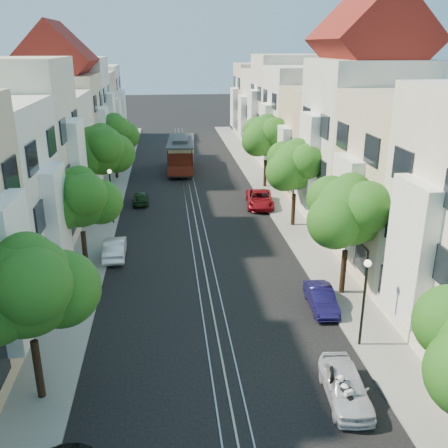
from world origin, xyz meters
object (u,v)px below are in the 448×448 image
object	(u,v)px
lamp_west	(111,188)
tree_e_c	(296,166)
tree_w_d	(114,134)
parked_car_e_near	(345,386)
parked_car_w_mid	(115,248)
tree_e_d	(267,137)
tree_w_b	(81,200)
lamp_east	(365,290)
sportbike_rider	(342,390)
parked_car_w_far	(141,198)
parked_car_e_far	(260,199)
parked_car_e_mid	(321,298)
tree_w_c	(101,151)
tree_e_b	(350,212)
tree_w_a	(28,289)
cable_car	(181,152)

from	to	relation	value
lamp_west	tree_e_c	bearing A→B (deg)	-8.49
tree_w_d	parked_car_e_near	xyz separation A→B (m)	(11.54, -35.39, -3.96)
tree_w_d	parked_car_w_mid	bearing A→B (deg)	-85.68
tree_e_d	parked_car_w_mid	world-z (taller)	tree_e_d
tree_e_d	tree_w_d	distance (m)	15.25
tree_w_b	lamp_east	world-z (taller)	tree_w_b
sportbike_rider	parked_car_w_far	size ratio (longest dim) A/B	0.55
parked_car_e_far	parked_car_e_mid	bearing A→B (deg)	-83.44
tree_w_b	tree_w_c	world-z (taller)	tree_w_c
tree_e_b	tree_w_d	xyz separation A→B (m)	(-14.40, 27.00, -0.13)
tree_w_a	parked_car_e_near	world-z (taller)	tree_w_a
tree_e_b	parked_car_w_far	xyz separation A→B (m)	(-11.66, 18.03, -4.19)
sportbike_rider	cable_car	xyz separation A→B (m)	(-4.59, 38.46, 1.22)
sportbike_rider	parked_car_w_mid	bearing A→B (deg)	104.45
tree_e_c	tree_e_d	size ratio (longest dim) A/B	0.95
lamp_east	sportbike_rider	size ratio (longest dim) A/B	2.33
lamp_west	parked_car_e_mid	distance (m)	18.83
lamp_east	tree_w_c	bearing A→B (deg)	122.65
tree_e_c	lamp_west	distance (m)	13.82
lamp_west	parked_car_w_mid	distance (m)	6.83
tree_e_b	sportbike_rider	size ratio (longest dim) A/B	3.75
tree_w_d	lamp_east	world-z (taller)	tree_w_d
sportbike_rider	parked_car_e_mid	xyz separation A→B (m)	(1.51, 7.42, -0.21)
tree_w_c	parked_car_e_far	size ratio (longest dim) A/B	1.50
parked_car_e_far	parked_car_w_mid	xyz separation A→B (m)	(-11.20, -9.49, -0.03)
tree_w_a	lamp_west	size ratio (longest dim) A/B	1.61
sportbike_rider	parked_car_e_mid	world-z (taller)	sportbike_rider
tree_e_c	tree_w_c	size ratio (longest dim) A/B	0.92
tree_e_d	tree_w_c	distance (m)	15.60
tree_e_b	cable_car	xyz separation A→B (m)	(-7.76, 29.65, -2.73)
tree_w_a	parked_car_e_mid	bearing A→B (deg)	23.76
cable_car	lamp_west	bearing A→B (deg)	-105.51
tree_e_c	cable_car	bearing A→B (deg)	112.60
tree_w_a	parked_car_e_mid	size ratio (longest dim) A/B	1.94
tree_w_a	tree_w_b	size ratio (longest dim) A/B	1.07
parked_car_w_far	tree_w_d	bearing A→B (deg)	-75.83
lamp_west	parked_car_e_mid	world-z (taller)	lamp_west
cable_car	parked_car_e_near	distance (m)	38.38
tree_w_d	parked_car_w_far	bearing A→B (deg)	-73.02
tree_e_c	tree_w_d	distance (m)	21.53
tree_w_a	parked_car_e_far	distance (m)	26.69
tree_e_c	parked_car_e_mid	distance (m)	13.14
lamp_east	cable_car	bearing A→B (deg)	101.11
tree_e_d	parked_car_w_mid	distance (m)	20.51
tree_w_b	lamp_east	xyz separation A→B (m)	(13.44, -9.98, -1.55)
cable_car	parked_car_e_mid	xyz separation A→B (m)	(6.10, -31.04, -1.44)
tree_e_c	lamp_east	world-z (taller)	tree_e_c
tree_e_c	tree_w_c	bearing A→B (deg)	160.85
tree_e_c	tree_e_d	bearing A→B (deg)	90.00
tree_w_c	parked_car_w_mid	xyz separation A→B (m)	(1.54, -9.40, -4.44)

